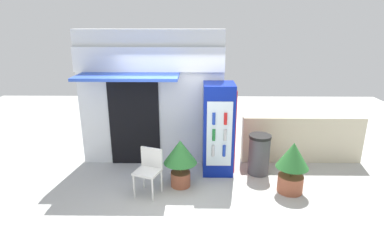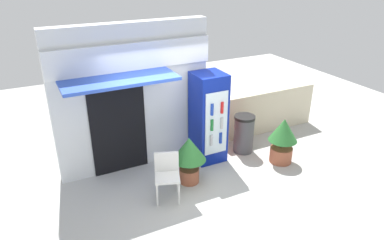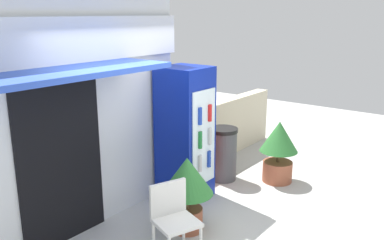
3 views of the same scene
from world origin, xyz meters
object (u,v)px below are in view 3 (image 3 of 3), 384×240
drink_cooler (186,134)px  trash_bin (223,154)px  potted_plant_near_shop (187,184)px  plastic_chair (173,215)px  potted_plant_curbside (279,147)px

drink_cooler → trash_bin: bearing=-5.5°
drink_cooler → potted_plant_near_shop: (-0.78, -0.64, -0.35)m
potted_plant_near_shop → trash_bin: 1.74m
plastic_chair → potted_plant_curbside: bearing=1.4°
plastic_chair → trash_bin: size_ratio=1.00×
potted_plant_near_shop → plastic_chair: bearing=-155.8°
plastic_chair → trash_bin: bearing=20.3°
potted_plant_curbside → drink_cooler: bearing=148.0°
drink_cooler → trash_bin: size_ratio=2.23×
drink_cooler → plastic_chair: (-1.35, -0.90, -0.45)m
drink_cooler → trash_bin: drink_cooler is taller
drink_cooler → potted_plant_near_shop: size_ratio=2.01×
plastic_chair → drink_cooler: bearing=33.8°
plastic_chair → potted_plant_near_shop: 0.63m
plastic_chair → potted_plant_near_shop: size_ratio=0.90×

